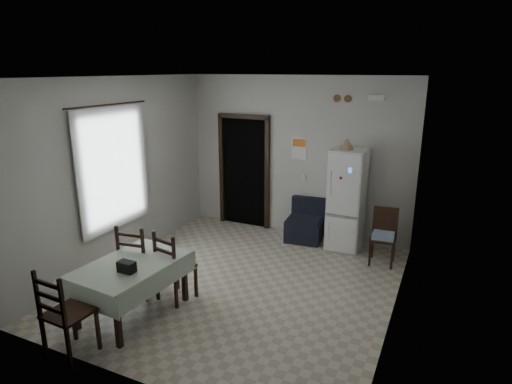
{
  "coord_description": "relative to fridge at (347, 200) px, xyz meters",
  "views": [
    {
      "loc": [
        2.55,
        -4.99,
        3.0
      ],
      "look_at": [
        0.0,
        0.5,
        1.25
      ],
      "focal_mm": 30.0,
      "sensor_mm": 36.0,
      "label": 1
    }
  ],
  "objects": [
    {
      "name": "ground",
      "position": [
        -1.03,
        -1.93,
        -0.87
      ],
      "size": [
        4.5,
        4.5,
        0.0
      ],
      "primitive_type": "plane",
      "color": "beige",
      "rests_on": "ground"
    },
    {
      "name": "vent_right",
      "position": [
        -0.15,
        0.3,
        1.65
      ],
      "size": [
        0.12,
        0.03,
        0.12
      ],
      "primitive_type": "cylinder",
      "rotation": [
        1.57,
        0.0,
        0.0
      ],
      "color": "brown",
      "rests_on": "ground"
    },
    {
      "name": "wall_back",
      "position": [
        -1.03,
        0.32,
        0.58
      ],
      "size": [
        4.2,
        0.02,
        2.9
      ],
      "primitive_type": null,
      "color": "beige",
      "rests_on": "ground"
    },
    {
      "name": "dining_chair_far_left",
      "position": [
        -2.17,
        -2.75,
        -0.35
      ],
      "size": [
        0.5,
        0.5,
        1.03
      ],
      "primitive_type": null,
      "rotation": [
        0.0,
        0.0,
        3.28
      ],
      "color": "black",
      "rests_on": "ground"
    },
    {
      "name": "ceiling",
      "position": [
        -1.03,
        -1.93,
        2.03
      ],
      "size": [
        4.2,
        4.5,
        0.02
      ],
      "primitive_type": null,
      "color": "white",
      "rests_on": "ground"
    },
    {
      "name": "window_recess",
      "position": [
        -3.18,
        -2.13,
        0.68
      ],
      "size": [
        0.1,
        1.2,
        1.6
      ],
      "primitive_type": "cube",
      "color": "silver",
      "rests_on": "ground"
    },
    {
      "name": "calendar_image",
      "position": [
        -0.98,
        0.3,
        0.85
      ],
      "size": [
        0.24,
        0.01,
        0.14
      ],
      "primitive_type": "cube",
      "color": "orange",
      "rests_on": "ground"
    },
    {
      "name": "emergency_light",
      "position": [
        0.32,
        0.28,
        1.68
      ],
      "size": [
        0.25,
        0.07,
        0.09
      ],
      "primitive_type": "cube",
      "color": "white",
      "rests_on": "ground"
    },
    {
      "name": "fridge",
      "position": [
        0.0,
        0.0,
        0.0
      ],
      "size": [
        0.57,
        0.57,
        1.73
      ],
      "primitive_type": null,
      "rotation": [
        0.0,
        0.0,
        -0.02
      ],
      "color": "white",
      "rests_on": "ground"
    },
    {
      "name": "dining_chair_far_right",
      "position": [
        -1.64,
        -2.67,
        -0.37
      ],
      "size": [
        0.5,
        0.5,
        0.98
      ],
      "primitive_type": null,
      "rotation": [
        0.0,
        0.0,
        2.93
      ],
      "color": "black",
      "rests_on": "ground"
    },
    {
      "name": "black_bag",
      "position": [
        -1.78,
        -3.42,
        -0.1
      ],
      "size": [
        0.21,
        0.12,
        0.13
      ],
      "primitive_type": "cube",
      "rotation": [
        0.0,
        0.0,
        -0.0
      ],
      "color": "black",
      "rests_on": "dining_table"
    },
    {
      "name": "tan_cone",
      "position": [
        -0.04,
        -0.05,
        0.96
      ],
      "size": [
        0.26,
        0.26,
        0.19
      ],
      "primitive_type": "cone",
      "rotation": [
        0.0,
        0.0,
        0.11
      ],
      "color": "tan",
      "rests_on": "fridge"
    },
    {
      "name": "corner_chair",
      "position": [
        0.7,
        -0.4,
        -0.42
      ],
      "size": [
        0.41,
        0.41,
        0.89
      ],
      "primitive_type": null,
      "rotation": [
        0.0,
        0.0,
        0.06
      ],
      "color": "black",
      "rests_on": "ground"
    },
    {
      "name": "wall_left",
      "position": [
        -3.13,
        -1.93,
        0.58
      ],
      "size": [
        0.02,
        4.5,
        2.9
      ],
      "primitive_type": null,
      "color": "beige",
      "rests_on": "ground"
    },
    {
      "name": "doorway",
      "position": [
        -2.08,
        0.52,
        0.19
      ],
      "size": [
        1.06,
        0.52,
        2.22
      ],
      "color": "black",
      "rests_on": "ground"
    },
    {
      "name": "light_switch",
      "position": [
        -0.88,
        0.31,
        0.23
      ],
      "size": [
        0.08,
        0.02,
        0.12
      ],
      "primitive_type": "cube",
      "color": "beige",
      "rests_on": "ground"
    },
    {
      "name": "curtain",
      "position": [
        -3.07,
        -2.13,
        0.68
      ],
      "size": [
        0.02,
        1.45,
        1.85
      ],
      "primitive_type": "cube",
      "color": "beige",
      "rests_on": "ground"
    },
    {
      "name": "vent_left",
      "position": [
        -0.33,
        0.3,
        1.65
      ],
      "size": [
        0.12,
        0.03,
        0.12
      ],
      "primitive_type": "cylinder",
      "rotation": [
        1.57,
        0.0,
        0.0
      ],
      "color": "brown",
      "rests_on": "ground"
    },
    {
      "name": "dining_table",
      "position": [
        -1.9,
        -3.22,
        -0.52
      ],
      "size": [
        1.0,
        1.42,
        0.7
      ],
      "primitive_type": null,
      "rotation": [
        0.0,
        0.0,
        -0.08
      ],
      "color": "#A8B99F",
      "rests_on": "ground"
    },
    {
      "name": "navy_seat",
      "position": [
        -0.73,
        0.0,
        -0.49
      ],
      "size": [
        0.68,
        0.66,
        0.75
      ],
      "primitive_type": null,
      "rotation": [
        0.0,
        0.0,
        0.09
      ],
      "color": "black",
      "rests_on": "ground"
    },
    {
      "name": "curtain_rod",
      "position": [
        -3.06,
        -2.13,
        1.63
      ],
      "size": [
        0.02,
        1.6,
        0.02
      ],
      "primitive_type": "cylinder",
      "rotation": [
        1.57,
        0.0,
        0.0
      ],
      "color": "black",
      "rests_on": "ground"
    },
    {
      "name": "wall_front",
      "position": [
        -1.03,
        -4.18,
        0.58
      ],
      "size": [
        4.2,
        0.02,
        2.9
      ],
      "primitive_type": null,
      "color": "beige",
      "rests_on": "ground"
    },
    {
      "name": "dining_chair_near_head",
      "position": [
        -1.98,
        -4.13,
        -0.35
      ],
      "size": [
        0.46,
        0.46,
        1.04
      ],
      "primitive_type": null,
      "rotation": [
        0.0,
        0.0,
        3.1
      ],
      "color": "black",
      "rests_on": "ground"
    },
    {
      "name": "wall_right",
      "position": [
        1.07,
        -1.93,
        0.58
      ],
      "size": [
        0.02,
        4.5,
        2.9
      ],
      "primitive_type": null,
      "color": "beige",
      "rests_on": "ground"
    },
    {
      "name": "calendar",
      "position": [
        -0.98,
        0.31,
        0.75
      ],
      "size": [
        0.28,
        0.02,
        0.4
      ],
      "primitive_type": "cube",
      "color": "white",
      "rests_on": "ground"
    }
  ]
}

